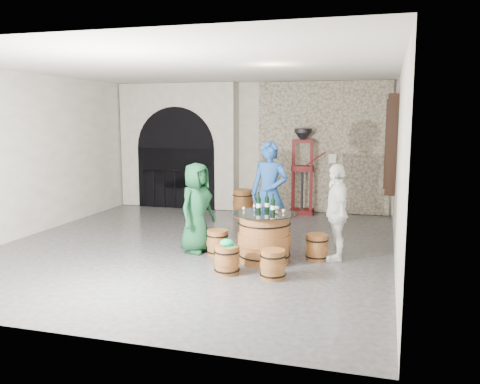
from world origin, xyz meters
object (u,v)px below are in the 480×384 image
(barrel_stool_far, at_px, (268,236))
(wine_bottle_center, at_px, (273,206))
(side_barrel, at_px, (243,204))
(corking_press, at_px, (303,165))
(barrel_stool_right, at_px, (317,247))
(person_green, at_px, (197,208))
(person_white, at_px, (336,212))
(barrel_table, at_px, (264,238))
(barrel_stool_left, at_px, (218,243))
(person_blue, at_px, (269,194))
(barrel_stool_near_left, at_px, (227,260))
(barrel_stool_near_right, at_px, (273,264))
(wine_bottle_left, at_px, (259,204))
(wine_bottle_right, at_px, (267,203))

(barrel_stool_far, bearing_deg, wine_bottle_center, -72.61)
(side_barrel, xyz_separation_m, corking_press, (1.27, 0.79, 0.88))
(barrel_stool_right, height_order, wine_bottle_center, wine_bottle_center)
(person_green, xyz_separation_m, person_white, (2.38, 0.20, 0.01))
(barrel_table, distance_m, barrel_stool_right, 0.90)
(corking_press, bearing_deg, person_green, -108.53)
(barrel_table, bearing_deg, person_green, 168.58)
(barrel_stool_far, bearing_deg, barrel_stool_right, -29.31)
(barrel_stool_left, distance_m, person_green, 0.71)
(side_barrel, bearing_deg, person_blue, -63.52)
(person_blue, height_order, wine_bottle_center, person_blue)
(barrel_stool_far, bearing_deg, side_barrel, 115.17)
(barrel_stool_near_left, height_order, side_barrel, side_barrel)
(barrel_stool_right, height_order, barrel_stool_near_right, same)
(corking_press, bearing_deg, wine_bottle_left, -92.45)
(barrel_stool_far, relative_size, wine_bottle_left, 1.33)
(barrel_stool_far, distance_m, wine_bottle_right, 1.00)
(barrel_stool_near_left, xyz_separation_m, person_white, (1.49, 1.25, 0.59))
(barrel_table, relative_size, wine_bottle_left, 3.25)
(barrel_stool_right, xyz_separation_m, corking_press, (-0.90, 3.90, 0.99))
(barrel_table, bearing_deg, person_blue, 98.89)
(barrel_table, xyz_separation_m, person_white, (1.10, 0.46, 0.40))
(barrel_stool_near_right, relative_size, wine_bottle_center, 1.33)
(person_blue, distance_m, corking_press, 3.17)
(barrel_stool_far, height_order, wine_bottle_right, wine_bottle_right)
(barrel_stool_right, distance_m, person_blue, 1.45)
(barrel_stool_right, bearing_deg, wine_bottle_center, -151.15)
(barrel_stool_left, relative_size, barrel_stool_far, 1.00)
(side_barrel, bearing_deg, person_white, -50.67)
(barrel_stool_far, distance_m, side_barrel, 2.85)
(barrel_stool_near_right, height_order, corking_press, corking_press)
(barrel_stool_near_left, height_order, person_white, person_white)
(barrel_stool_left, bearing_deg, wine_bottle_right, 1.38)
(barrel_stool_far, bearing_deg, barrel_stool_left, -136.26)
(corking_press, bearing_deg, barrel_stool_near_left, -95.36)
(wine_bottle_center, bearing_deg, person_green, 168.52)
(person_blue, xyz_separation_m, wine_bottle_center, (0.32, -1.12, -0.02))
(wine_bottle_center, xyz_separation_m, corking_press, (-0.22, 4.27, 0.26))
(barrel_stool_left, height_order, wine_bottle_center, wine_bottle_center)
(person_green, bearing_deg, barrel_stool_near_left, -120.97)
(barrel_stool_far, xyz_separation_m, corking_press, (0.06, 3.37, 0.99))
(barrel_table, height_order, side_barrel, barrel_table)
(wine_bottle_left, bearing_deg, barrel_stool_right, 14.41)
(wine_bottle_center, relative_size, side_barrel, 0.50)
(barrel_stool_near_left, height_order, person_blue, person_blue)
(person_blue, xyz_separation_m, person_white, (1.27, -0.63, -0.16))
(person_green, bearing_deg, person_blue, -34.13)
(barrel_stool_right, bearing_deg, corking_press, 102.93)
(wine_bottle_left, bearing_deg, barrel_stool_near_right, -63.84)
(wine_bottle_center, bearing_deg, barrel_stool_right, 28.85)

